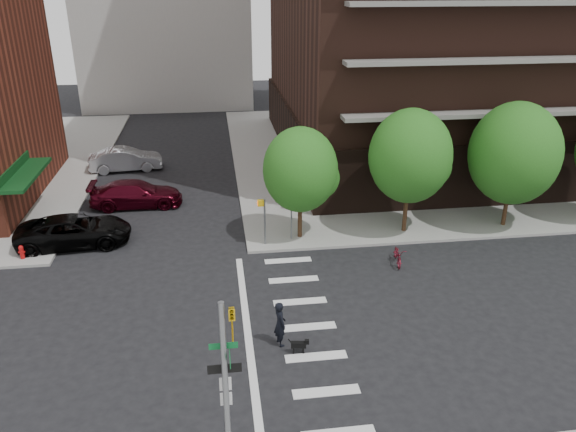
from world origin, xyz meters
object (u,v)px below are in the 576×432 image
(traffic_signal, at_px, (228,412))
(parked_car_maroon, at_px, (136,194))
(parked_car_silver, at_px, (126,159))
(scooter, at_px, (398,255))
(dog_walker, at_px, (280,324))
(parked_car_black, at_px, (74,231))
(fire_hydrant, at_px, (22,251))

(traffic_signal, relative_size, parked_car_maroon, 1.06)
(parked_car_silver, xyz_separation_m, scooter, (15.56, -17.07, -0.40))
(traffic_signal, xyz_separation_m, scooter, (8.96, 12.45, -2.23))
(parked_car_silver, distance_m, dog_walker, 24.64)
(parked_car_maroon, relative_size, dog_walker, 2.98)
(parked_car_silver, bearing_deg, dog_walker, -164.92)
(parked_car_black, distance_m, dog_walker, 14.37)
(parked_car_black, xyz_separation_m, scooter, (16.69, -4.45, -0.36))
(scooter, height_order, dog_walker, dog_walker)
(traffic_signal, height_order, parked_car_maroon, traffic_signal)
(parked_car_maroon, bearing_deg, scooter, -124.71)
(traffic_signal, xyz_separation_m, parked_car_black, (-7.73, 16.90, -1.87))
(parked_car_silver, bearing_deg, parked_car_maroon, -173.80)
(traffic_signal, bearing_deg, dog_walker, 71.33)
(parked_car_black, relative_size, dog_walker, 3.12)
(parked_car_maroon, bearing_deg, dog_walker, -155.15)
(traffic_signal, relative_size, parked_car_black, 1.01)
(parked_car_black, bearing_deg, parked_car_silver, -10.10)
(traffic_signal, bearing_deg, parked_car_silver, 102.61)
(traffic_signal, height_order, dog_walker, traffic_signal)
(traffic_signal, relative_size, scooter, 3.35)
(traffic_signal, height_order, scooter, traffic_signal)
(parked_car_maroon, xyz_separation_m, parked_car_silver, (-1.57, 7.36, 0.04))
(parked_car_silver, bearing_deg, parked_car_black, 169.04)
(scooter, xyz_separation_m, dog_walker, (-6.76, -5.94, 0.48))
(parked_car_silver, bearing_deg, traffic_signal, -173.24)
(fire_hydrant, xyz_separation_m, parked_car_maroon, (5.00, 6.87, 0.27))
(parked_car_black, bearing_deg, dog_walker, -141.29)
(parked_car_silver, relative_size, dog_walker, 2.76)
(traffic_signal, distance_m, fire_hydrant, 18.42)
(dog_walker, bearing_deg, parked_car_black, 28.12)
(dog_walker, bearing_deg, scooter, -64.28)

